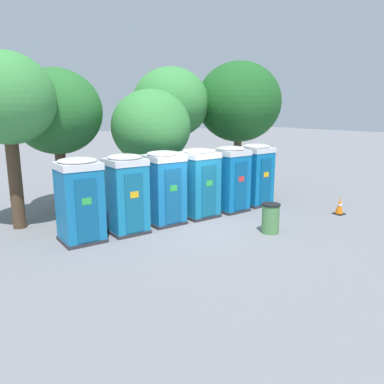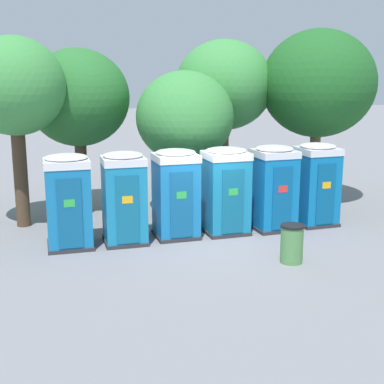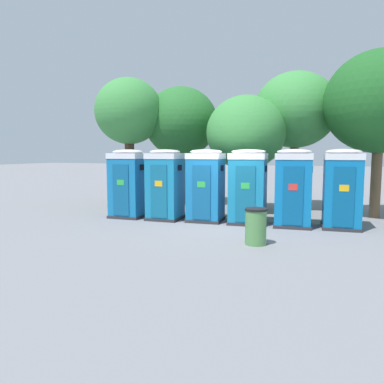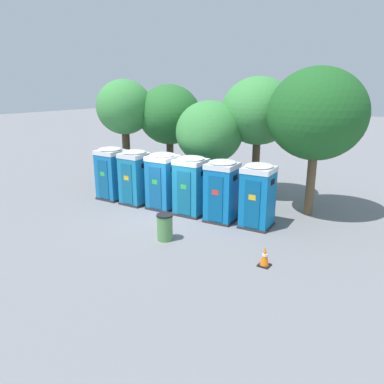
# 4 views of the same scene
# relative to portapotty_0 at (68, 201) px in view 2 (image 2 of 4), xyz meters

# --- Properties ---
(ground_plane) EXTENTS (120.00, 120.00, 0.00)m
(ground_plane) POSITION_rel_portapotty_0_xyz_m (3.77, -0.31, -1.28)
(ground_plane) COLOR slate
(portapotty_0) EXTENTS (1.26, 1.25, 2.54)m
(portapotty_0) POSITION_rel_portapotty_0_xyz_m (0.00, 0.00, 0.00)
(portapotty_0) COLOR #2D2D33
(portapotty_0) RESTS_ON ground
(portapotty_1) EXTENTS (1.21, 1.25, 2.54)m
(portapotty_1) POSITION_rel_portapotty_0_xyz_m (1.50, 0.06, 0.00)
(portapotty_1) COLOR #2D2D33
(portapotty_1) RESTS_ON ground
(portapotty_2) EXTENTS (1.29, 1.28, 2.54)m
(portapotty_2) POSITION_rel_portapotty_0_xyz_m (2.98, 0.27, -0.00)
(portapotty_2) COLOR #2D2D33
(portapotty_2) RESTS_ON ground
(portapotty_3) EXTENTS (1.32, 1.29, 2.54)m
(portapotty_3) POSITION_rel_portapotty_0_xyz_m (4.48, 0.33, -0.00)
(portapotty_3) COLOR #2D2D33
(portapotty_3) RESTS_ON ground
(portapotty_4) EXTENTS (1.29, 1.30, 2.54)m
(portapotty_4) POSITION_rel_portapotty_0_xyz_m (5.97, 0.38, 0.00)
(portapotty_4) COLOR #2D2D33
(portapotty_4) RESTS_ON ground
(portapotty_5) EXTENTS (1.26, 1.29, 2.54)m
(portapotty_5) POSITION_rel_portapotty_0_xyz_m (7.46, 0.59, 0.00)
(portapotty_5) COLOR #2D2D33
(portapotty_5) RESTS_ON ground
(street_tree_0) EXTENTS (3.37, 3.37, 5.43)m
(street_tree_0) POSITION_rel_portapotty_0_xyz_m (0.48, 3.99, 2.52)
(street_tree_0) COLOR #4C3826
(street_tree_0) RESTS_ON ground
(street_tree_1) EXTENTS (2.97, 2.97, 5.69)m
(street_tree_1) POSITION_rel_portapotty_0_xyz_m (-1.37, 2.45, 2.90)
(street_tree_1) COLOR #4C3826
(street_tree_1) RESTS_ON ground
(street_tree_2) EXTENTS (3.17, 3.17, 4.71)m
(street_tree_2) POSITION_rel_portapotty_0_xyz_m (3.80, 2.80, 1.92)
(street_tree_2) COLOR #4C3826
(street_tree_2) RESTS_ON ground
(street_tree_3) EXTENTS (3.45, 3.45, 5.78)m
(street_tree_3) POSITION_rel_portapotty_0_xyz_m (5.57, 4.28, 2.89)
(street_tree_3) COLOR brown
(street_tree_3) RESTS_ON ground
(street_tree_4) EXTENTS (3.96, 3.96, 6.12)m
(street_tree_4) POSITION_rel_portapotty_0_xyz_m (8.65, 3.21, 2.96)
(street_tree_4) COLOR brown
(street_tree_4) RESTS_ON ground
(trash_can) EXTENTS (0.59, 0.59, 0.97)m
(trash_can) POSITION_rel_portapotty_0_xyz_m (5.34, -2.51, -0.80)
(trash_can) COLOR #518C4C
(trash_can) RESTS_ON ground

